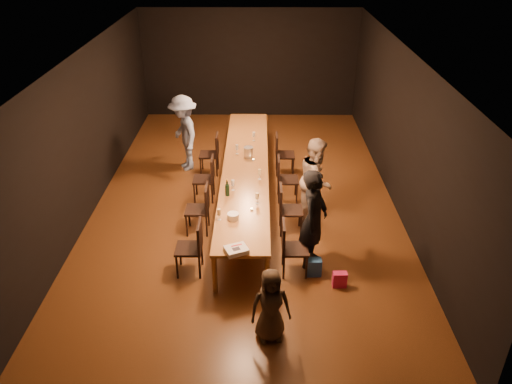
{
  "coord_description": "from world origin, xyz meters",
  "views": [
    {
      "loc": [
        0.28,
        -8.93,
        5.1
      ],
      "look_at": [
        0.22,
        -1.51,
        1.0
      ],
      "focal_mm": 35.0,
      "sensor_mm": 36.0,
      "label": 1
    }
  ],
  "objects_px": {
    "table": "(246,168)",
    "chair_left_0": "(189,248)",
    "birthday_cake": "(236,250)",
    "chair_right_1": "(291,210)",
    "man_blue": "(184,133)",
    "child": "(271,305)",
    "plate_stack": "(233,216)",
    "champagne_bottle": "(227,187)",
    "chair_left_1": "(197,209)",
    "ice_bucket": "(249,152)",
    "woman_birthday": "(314,219)",
    "chair_right_0": "(295,248)",
    "chair_left_3": "(209,154)",
    "chair_right_2": "(288,179)",
    "chair_right_3": "(285,154)",
    "chair_left_2": "(204,179)",
    "woman_tan": "(316,179)"
  },
  "relations": [
    {
      "from": "chair_left_3",
      "to": "man_blue",
      "type": "bearing_deg",
      "value": 66.96
    },
    {
      "from": "table",
      "to": "chair_right_0",
      "type": "bearing_deg",
      "value": -70.5
    },
    {
      "from": "man_blue",
      "to": "plate_stack",
      "type": "relative_size",
      "value": 8.9
    },
    {
      "from": "chair_right_3",
      "to": "chair_left_0",
      "type": "xyz_separation_m",
      "value": [
        -1.7,
        -3.6,
        0.0
      ]
    },
    {
      "from": "chair_left_3",
      "to": "birthday_cake",
      "type": "relative_size",
      "value": 2.33
    },
    {
      "from": "chair_right_1",
      "to": "chair_left_3",
      "type": "distance_m",
      "value": 2.94
    },
    {
      "from": "chair_right_1",
      "to": "chair_left_1",
      "type": "bearing_deg",
      "value": -90.0
    },
    {
      "from": "woman_tan",
      "to": "man_blue",
      "type": "relative_size",
      "value": 0.94
    },
    {
      "from": "chair_right_1",
      "to": "chair_left_2",
      "type": "bearing_deg",
      "value": -125.22
    },
    {
      "from": "chair_right_2",
      "to": "chair_left_3",
      "type": "xyz_separation_m",
      "value": [
        -1.7,
        1.2,
        0.0
      ]
    },
    {
      "from": "chair_right_3",
      "to": "chair_left_1",
      "type": "xyz_separation_m",
      "value": [
        -1.7,
        -2.4,
        0.0
      ]
    },
    {
      "from": "chair_left_1",
      "to": "chair_left_3",
      "type": "xyz_separation_m",
      "value": [
        0.0,
        2.4,
        0.0
      ]
    },
    {
      "from": "chair_right_1",
      "to": "birthday_cake",
      "type": "bearing_deg",
      "value": -28.16
    },
    {
      "from": "woman_tan",
      "to": "birthday_cake",
      "type": "distance_m",
      "value": 2.62
    },
    {
      "from": "chair_right_3",
      "to": "chair_left_2",
      "type": "bearing_deg",
      "value": -54.78
    },
    {
      "from": "chair_right_2",
      "to": "woman_birthday",
      "type": "distance_m",
      "value": 2.2
    },
    {
      "from": "chair_left_2",
      "to": "chair_right_1",
      "type": "bearing_deg",
      "value": -125.22
    },
    {
      "from": "chair_left_0",
      "to": "chair_left_3",
      "type": "relative_size",
      "value": 1.0
    },
    {
      "from": "plate_stack",
      "to": "chair_left_2",
      "type": "bearing_deg",
      "value": 109.37
    },
    {
      "from": "chair_left_0",
      "to": "woman_birthday",
      "type": "bearing_deg",
      "value": -82.83
    },
    {
      "from": "table",
      "to": "chair_left_0",
      "type": "relative_size",
      "value": 6.45
    },
    {
      "from": "child",
      "to": "chair_right_0",
      "type": "bearing_deg",
      "value": 64.57
    },
    {
      "from": "chair_right_0",
      "to": "chair_right_2",
      "type": "distance_m",
      "value": 2.4
    },
    {
      "from": "birthday_cake",
      "to": "man_blue",
      "type": "bearing_deg",
      "value": 84.2
    },
    {
      "from": "chair_right_0",
      "to": "chair_right_3",
      "type": "distance_m",
      "value": 3.6
    },
    {
      "from": "champagne_bottle",
      "to": "ice_bucket",
      "type": "height_order",
      "value": "champagne_bottle"
    },
    {
      "from": "chair_right_1",
      "to": "chair_left_0",
      "type": "distance_m",
      "value": 2.08
    },
    {
      "from": "chair_right_2",
      "to": "woman_tan",
      "type": "distance_m",
      "value": 0.91
    },
    {
      "from": "chair_left_3",
      "to": "child",
      "type": "xyz_separation_m",
      "value": [
        1.28,
        -5.04,
        0.09
      ]
    },
    {
      "from": "chair_left_1",
      "to": "plate_stack",
      "type": "distance_m",
      "value": 1.11
    },
    {
      "from": "table",
      "to": "chair_left_3",
      "type": "bearing_deg",
      "value": 125.31
    },
    {
      "from": "plate_stack",
      "to": "champagne_bottle",
      "type": "bearing_deg",
      "value": 99.92
    },
    {
      "from": "chair_left_1",
      "to": "birthday_cake",
      "type": "height_order",
      "value": "chair_left_1"
    },
    {
      "from": "chair_left_1",
      "to": "child",
      "type": "xyz_separation_m",
      "value": [
        1.28,
        -2.64,
        0.09
      ]
    },
    {
      "from": "chair_left_1",
      "to": "ice_bucket",
      "type": "height_order",
      "value": "ice_bucket"
    },
    {
      "from": "ice_bucket",
      "to": "man_blue",
      "type": "bearing_deg",
      "value": 145.72
    },
    {
      "from": "chair_left_1",
      "to": "woman_birthday",
      "type": "bearing_deg",
      "value": -115.37
    },
    {
      "from": "chair_right_2",
      "to": "birthday_cake",
      "type": "height_order",
      "value": "chair_right_2"
    },
    {
      "from": "chair_left_1",
      "to": "birthday_cake",
      "type": "relative_size",
      "value": 2.33
    },
    {
      "from": "chair_right_2",
      "to": "chair_left_0",
      "type": "bearing_deg",
      "value": -35.31
    },
    {
      "from": "man_blue",
      "to": "child",
      "type": "relative_size",
      "value": 1.55
    },
    {
      "from": "chair_right_1",
      "to": "chair_right_3",
      "type": "bearing_deg",
      "value": 180.0
    },
    {
      "from": "chair_left_1",
      "to": "chair_left_2",
      "type": "height_order",
      "value": "same"
    },
    {
      "from": "woman_tan",
      "to": "ice_bucket",
      "type": "height_order",
      "value": "woman_tan"
    },
    {
      "from": "chair_right_2",
      "to": "chair_left_1",
      "type": "relative_size",
      "value": 1.0
    },
    {
      "from": "chair_left_0",
      "to": "birthday_cake",
      "type": "distance_m",
      "value": 0.99
    },
    {
      "from": "chair_right_0",
      "to": "chair_left_3",
      "type": "distance_m",
      "value": 3.98
    },
    {
      "from": "birthday_cake",
      "to": "chair_right_1",
      "type": "bearing_deg",
      "value": 38.75
    },
    {
      "from": "chair_right_3",
      "to": "plate_stack",
      "type": "distance_m",
      "value": 3.36
    },
    {
      "from": "chair_right_0",
      "to": "man_blue",
      "type": "height_order",
      "value": "man_blue"
    }
  ]
}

